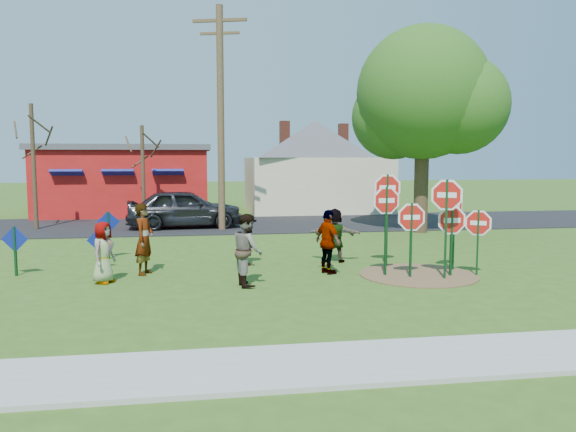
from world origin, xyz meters
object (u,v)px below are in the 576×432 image
stop_sign_b (387,196)px  stop_sign_c (447,206)px  person_b (144,239)px  leafy_tree (426,100)px  utility_pole (221,114)px  stop_sign_a (411,224)px  person_a (103,252)px  stop_sign_d (454,212)px  suv (185,208)px

stop_sign_b → stop_sign_c: size_ratio=1.03×
person_b → leafy_tree: leafy_tree is taller
stop_sign_b → utility_pole: size_ratio=0.30×
stop_sign_a → stop_sign_b: stop_sign_b is taller
person_a → stop_sign_b: bearing=-60.5°
stop_sign_c → person_b: 8.19m
stop_sign_d → leafy_tree: 9.20m
stop_sign_a → stop_sign_d: size_ratio=0.92×
stop_sign_a → person_a: bearing=178.4°
stop_sign_d → suv: (-7.79, 10.88, -0.76)m
suv → leafy_tree: (10.20, -2.91, 4.69)m
person_b → stop_sign_a: bearing=-83.8°
person_b → suv: bearing=13.9°
stop_sign_d → person_a: bearing=154.7°
utility_pole → leafy_tree: 8.80m
stop_sign_c → leafy_tree: (3.11, 9.01, 3.65)m
stop_sign_d → person_a: (-9.55, -0.12, -0.88)m
stop_sign_d → leafy_tree: size_ratio=0.27×
utility_pole → leafy_tree: (8.55, -1.99, 0.52)m
stop_sign_d → stop_sign_a: bearing=179.3°
stop_sign_b → person_b: 7.02m
stop_sign_b → person_a: size_ratio=1.81×
stop_sign_b → stop_sign_c: bearing=-54.2°
stop_sign_d → utility_pole: utility_pole is taller
stop_sign_a → stop_sign_d: bearing=28.0°
person_b → utility_pole: size_ratio=0.20×
stop_sign_c → person_a: size_ratio=1.76×
stop_sign_a → leafy_tree: (3.94, 8.69, 4.14)m
stop_sign_b → stop_sign_c: stop_sign_b is taller
utility_pole → leafy_tree: bearing=-13.1°
leafy_tree → stop_sign_d: bearing=-106.8°
stop_sign_c → stop_sign_d: 1.30m
utility_pole → leafy_tree: size_ratio=1.11×
person_b → utility_pole: utility_pole is taller
person_b → suv: 10.08m
stop_sign_d → suv: stop_sign_d is taller
person_a → leafy_tree: 15.21m
stop_sign_d → stop_sign_b: bearing=127.4°
stop_sign_b → leafy_tree: (4.09, 7.12, 3.52)m
person_b → leafy_tree: 13.92m
stop_sign_b → stop_sign_d: stop_sign_b is taller
person_a → suv: 11.13m
utility_pole → person_b: bearing=-105.1°
suv → leafy_tree: size_ratio=0.59×
stop_sign_b → suv: stop_sign_b is taller
stop_sign_a → stop_sign_d: (1.54, 0.73, 0.21)m
suv → utility_pole: 4.58m
suv → stop_sign_c: bearing=-153.3°
stop_sign_a → utility_pole: utility_pole is taller
suv → utility_pole: utility_pole is taller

